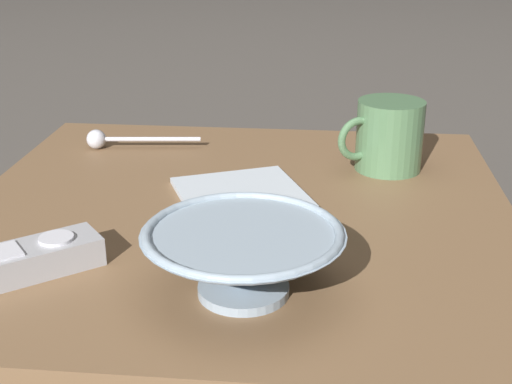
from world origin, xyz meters
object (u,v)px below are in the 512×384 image
Objects in this scene: coffee_mug at (388,136)px; teaspoon at (108,139)px; tv_remote_near at (8,265)px; cereal_bowl at (243,257)px; folded_napkin at (242,193)px.

teaspoon is (-0.36, 0.04, -0.03)m from coffee_mug.
teaspoon is 0.99× the size of tv_remote_near.
coffee_mug is at bearing -6.84° from teaspoon.
cereal_bowl is at bearing -1.19° from tv_remote_near.
cereal_bowl is 0.42m from teaspoon.
teaspoon is 0.36m from tv_remote_near.
coffee_mug is at bearing 32.27° from folded_napkin.
cereal_bowl reaches higher than tv_remote_near.
coffee_mug is 0.20m from folded_napkin.
tv_remote_near is (-0.20, 0.00, -0.02)m from cereal_bowl.
cereal_bowl reaches higher than teaspoon.
cereal_bowl is 0.22m from folded_napkin.
coffee_mug reaches higher than cereal_bowl.
tv_remote_near is at bearing 178.81° from cereal_bowl.
folded_napkin is (-0.17, -0.10, -0.04)m from coffee_mug.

